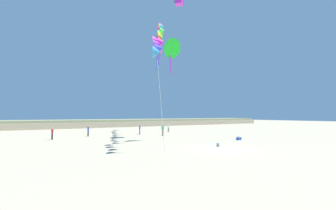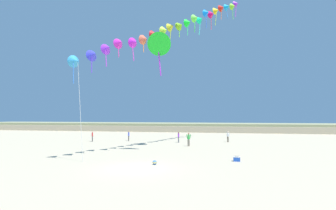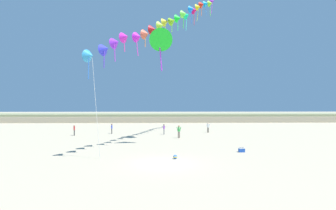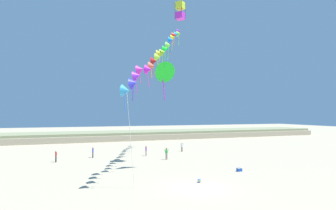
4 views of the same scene
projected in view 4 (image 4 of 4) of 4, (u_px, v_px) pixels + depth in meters
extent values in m
plane|color=tan|center=(197.00, 188.00, 23.55)|extent=(240.00, 240.00, 0.00)
cube|color=tan|center=(117.00, 137.00, 68.96)|extent=(120.00, 13.13, 1.39)
cube|color=gray|center=(117.00, 133.00, 68.99)|extent=(120.00, 11.16, 0.79)
cylinder|color=#726656|center=(182.00, 149.00, 46.03)|extent=(0.12, 0.12, 0.82)
cylinder|color=#726656|center=(181.00, 149.00, 46.04)|extent=(0.12, 0.12, 0.82)
cylinder|color=white|center=(182.00, 145.00, 46.06)|extent=(0.22, 0.22, 0.58)
cylinder|color=white|center=(183.00, 145.00, 46.06)|extent=(0.21, 0.14, 0.55)
cylinder|color=white|center=(181.00, 145.00, 46.06)|extent=(0.21, 0.14, 0.55)
sphere|color=beige|center=(182.00, 143.00, 46.07)|extent=(0.22, 0.22, 0.22)
cylinder|color=#726656|center=(166.00, 157.00, 38.18)|extent=(0.13, 0.13, 0.88)
cylinder|color=#726656|center=(167.00, 156.00, 38.21)|extent=(0.13, 0.13, 0.88)
cylinder|color=green|center=(166.00, 151.00, 38.22)|extent=(0.23, 0.23, 0.62)
cylinder|color=green|center=(165.00, 151.00, 38.17)|extent=(0.21, 0.11, 0.59)
cylinder|color=green|center=(168.00, 151.00, 38.27)|extent=(0.21, 0.11, 0.59)
sphere|color=#9E7051|center=(166.00, 148.00, 38.24)|extent=(0.24, 0.24, 0.24)
cylinder|color=black|center=(56.00, 159.00, 36.04)|extent=(0.12, 0.12, 0.79)
cylinder|color=black|center=(56.00, 159.00, 36.14)|extent=(0.12, 0.12, 0.79)
cylinder|color=red|center=(56.00, 154.00, 36.12)|extent=(0.21, 0.21, 0.56)
cylinder|color=red|center=(57.00, 154.00, 35.99)|extent=(0.15, 0.20, 0.53)
cylinder|color=red|center=(55.00, 154.00, 36.24)|extent=(0.15, 0.20, 0.53)
sphere|color=tan|center=(56.00, 151.00, 36.13)|extent=(0.22, 0.22, 0.22)
cylinder|color=#474C56|center=(146.00, 154.00, 41.41)|extent=(0.11, 0.11, 0.78)
cylinder|color=#474C56|center=(146.00, 153.00, 41.54)|extent=(0.11, 0.11, 0.78)
cylinder|color=purple|center=(146.00, 149.00, 41.50)|extent=(0.21, 0.21, 0.55)
cylinder|color=purple|center=(146.00, 149.00, 41.33)|extent=(0.10, 0.19, 0.53)
cylinder|color=purple|center=(146.00, 149.00, 41.67)|extent=(0.10, 0.19, 0.53)
sphere|color=brown|center=(146.00, 147.00, 41.51)|extent=(0.21, 0.21, 0.21)
cylinder|color=black|center=(93.00, 155.00, 39.75)|extent=(0.12, 0.12, 0.79)
cylinder|color=black|center=(93.00, 155.00, 39.87)|extent=(0.12, 0.12, 0.79)
cylinder|color=blue|center=(93.00, 151.00, 39.83)|extent=(0.21, 0.21, 0.56)
cylinder|color=blue|center=(93.00, 150.00, 39.68)|extent=(0.12, 0.20, 0.53)
cylinder|color=blue|center=(93.00, 150.00, 39.98)|extent=(0.12, 0.20, 0.53)
sphere|color=#9E7051|center=(93.00, 148.00, 39.84)|extent=(0.21, 0.21, 0.21)
cone|color=#3095D3|center=(126.00, 91.00, 23.35)|extent=(1.21, 1.33, 1.13)
cylinder|color=#397BE5|center=(125.00, 103.00, 23.17)|extent=(0.17, 0.26, 1.77)
cone|color=#393BE7|center=(134.00, 83.00, 25.00)|extent=(1.32, 1.39, 1.20)
cylinder|color=#6039E5|center=(133.00, 93.00, 24.82)|extent=(0.13, 0.17, 1.48)
cone|color=#8F2CE3|center=(137.00, 76.00, 26.75)|extent=(1.32, 1.39, 1.20)
cylinder|color=#BF39E5|center=(136.00, 86.00, 26.57)|extent=(0.13, 0.17, 1.61)
cone|color=#D927BE|center=(140.00, 70.00, 28.34)|extent=(1.30, 1.37, 1.17)
cylinder|color=#E539A1|center=(140.00, 78.00, 28.16)|extent=(0.18, 0.13, 1.31)
cone|color=#C320D0|center=(148.00, 69.00, 29.76)|extent=(1.26, 1.33, 1.13)
cylinder|color=#E539C9|center=(148.00, 79.00, 29.57)|extent=(0.26, 0.09, 1.81)
cone|color=#E26043|center=(152.00, 66.00, 31.25)|extent=(1.20, 1.31, 1.11)
cylinder|color=orange|center=(151.00, 73.00, 31.07)|extent=(0.11, 0.19, 1.24)
cone|color=red|center=(154.00, 61.00, 32.98)|extent=(1.09, 1.29, 1.11)
cylinder|color=#E55A39|center=(153.00, 70.00, 32.80)|extent=(0.20, 0.24, 1.78)
cone|color=#B3F138|center=(158.00, 57.00, 34.59)|extent=(1.18, 1.32, 1.13)
cylinder|color=#82E539|center=(157.00, 63.00, 34.42)|extent=(0.19, 0.12, 1.21)
cone|color=gold|center=(159.00, 53.00, 35.87)|extent=(1.28, 1.38, 1.20)
cylinder|color=#C5E539|center=(159.00, 61.00, 35.68)|extent=(0.27, 0.23, 1.87)
cone|color=#82C91C|center=(163.00, 52.00, 37.42)|extent=(1.36, 1.40, 1.20)
cylinder|color=#75E539|center=(163.00, 58.00, 37.25)|extent=(0.12, 0.15, 1.27)
cone|color=#10EB26|center=(165.00, 49.00, 39.18)|extent=(1.17, 1.31, 1.11)
cylinder|color=#39E573|center=(165.00, 55.00, 39.00)|extent=(0.09, 0.16, 1.52)
cone|color=#6FEC45|center=(168.00, 45.00, 40.46)|extent=(1.24, 1.32, 1.12)
cylinder|color=#3BE539|center=(168.00, 52.00, 40.27)|extent=(0.14, 0.21, 1.80)
cone|color=#0FEE93|center=(168.00, 46.00, 42.15)|extent=(1.40, 1.43, 1.23)
cylinder|color=#39E5C8|center=(168.00, 53.00, 41.96)|extent=(0.25, 0.32, 2.06)
cone|color=#0C7BF0|center=(171.00, 40.00, 43.49)|extent=(1.24, 1.32, 1.12)
cylinder|color=blue|center=(171.00, 47.00, 43.31)|extent=(0.10, 0.21, 2.04)
cone|color=#CF0B5B|center=(171.00, 41.00, 45.36)|extent=(1.25, 1.30, 1.10)
cylinder|color=#E53956|center=(171.00, 48.00, 45.17)|extent=(0.09, 0.19, 2.17)
cone|color=yellow|center=(173.00, 37.00, 46.55)|extent=(1.21, 1.34, 1.17)
cylinder|color=#C7E539|center=(173.00, 44.00, 46.35)|extent=(0.32, 0.21, 2.13)
cone|color=red|center=(174.00, 35.00, 48.22)|extent=(1.28, 1.33, 1.13)
cylinder|color=orange|center=(174.00, 41.00, 48.04)|extent=(0.15, 0.15, 1.71)
cone|color=#0B9EDB|center=(176.00, 34.00, 49.72)|extent=(1.26, 1.34, 1.14)
cylinder|color=#3989E5|center=(176.00, 40.00, 49.53)|extent=(0.29, 0.20, 1.78)
cone|color=#7FD424|center=(179.00, 34.00, 51.24)|extent=(1.28, 1.33, 1.13)
cylinder|color=#69E539|center=(179.00, 40.00, 51.05)|extent=(0.16, 0.15, 2.06)
cone|color=purple|center=(179.00, 31.00, 53.01)|extent=(1.17, 1.31, 1.11)
cylinder|color=#D039E5|center=(178.00, 37.00, 52.82)|extent=(0.27, 0.20, 2.13)
cylinder|color=silver|center=(130.00, 139.00, 23.48)|extent=(0.74, 0.20, 8.91)
cone|color=#1BE429|center=(164.00, 71.00, 32.06)|extent=(2.73, 1.96, 2.70)
cone|color=#BF2DE5|center=(164.00, 71.00, 32.06)|extent=(1.51, 1.13, 1.50)
cylinder|color=#BF2DE5|center=(164.00, 87.00, 31.99)|extent=(0.39, 0.25, 3.17)
cube|color=#C62DCC|center=(180.00, 16.00, 36.09)|extent=(1.45, 1.45, 0.95)
cube|color=#CCE52D|center=(180.00, 6.00, 36.14)|extent=(1.45, 1.45, 0.95)
cylinder|color=black|center=(185.00, 11.00, 36.25)|extent=(0.04, 0.04, 2.39)
cylinder|color=black|center=(179.00, 13.00, 36.83)|extent=(0.04, 0.04, 2.39)
cylinder|color=black|center=(175.00, 10.00, 35.97)|extent=(0.04, 0.04, 2.39)
cylinder|color=black|center=(181.00, 9.00, 35.40)|extent=(0.04, 0.04, 2.39)
cube|color=blue|center=(239.00, 170.00, 30.38)|extent=(0.56, 0.40, 0.36)
cube|color=white|center=(239.00, 168.00, 30.39)|extent=(0.58, 0.41, 0.06)
cylinder|color=black|center=(239.00, 167.00, 30.39)|extent=(0.45, 0.03, 0.03)
sphere|color=blue|center=(199.00, 181.00, 25.42)|extent=(0.36, 0.36, 0.36)
cylinder|color=yellow|center=(199.00, 181.00, 25.42)|extent=(0.36, 0.36, 0.09)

